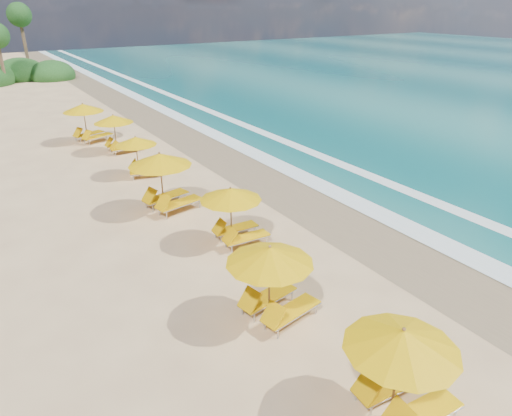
{
  "coord_description": "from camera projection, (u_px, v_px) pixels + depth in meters",
  "views": [
    {
      "loc": [
        -8.36,
        -13.26,
        8.23
      ],
      "look_at": [
        0.0,
        0.0,
        1.2
      ],
      "focal_mm": 32.57,
      "sensor_mm": 36.0,
      "label": 1
    }
  ],
  "objects": [
    {
      "name": "wet_sand",
      "position": [
        336.0,
        213.0,
        19.62
      ],
      "size": [
        4.0,
        160.0,
        0.01
      ],
      "primitive_type": "cube",
      "color": "#8B7652",
      "rests_on": "ground"
    },
    {
      "name": "station_5",
      "position": [
        166.0,
        177.0,
        19.34
      ],
      "size": [
        3.21,
        3.08,
        2.64
      ],
      "rotation": [
        0.0,
        0.0,
        0.21
      ],
      "color": "olive",
      "rests_on": "ground"
    },
    {
      "name": "station_2",
      "position": [
        404.0,
        366.0,
        9.56
      ],
      "size": [
        2.69,
        2.51,
        2.4
      ],
      "rotation": [
        0.0,
        0.0,
        -0.07
      ],
      "color": "olive",
      "rests_on": "ground"
    },
    {
      "name": "surf_foam",
      "position": [
        381.0,
        199.0,
        20.92
      ],
      "size": [
        4.0,
        160.0,
        0.01
      ],
      "color": "white",
      "rests_on": "ground"
    },
    {
      "name": "station_8",
      "position": [
        88.0,
        120.0,
        28.98
      ],
      "size": [
        3.2,
        3.14,
        2.5
      ],
      "rotation": [
        0.0,
        0.0,
        0.34
      ],
      "color": "olive",
      "rests_on": "ground"
    },
    {
      "name": "station_6",
      "position": [
        140.0,
        153.0,
        23.35
      ],
      "size": [
        2.63,
        2.55,
        2.11
      ],
      "rotation": [
        0.0,
        0.0,
        -0.27
      ],
      "color": "olive",
      "rests_on": "ground"
    },
    {
      "name": "station_4",
      "position": [
        235.0,
        211.0,
        16.75
      ],
      "size": [
        2.48,
        2.31,
        2.26
      ],
      "rotation": [
        0.0,
        0.0,
        -0.04
      ],
      "color": "olive",
      "rests_on": "ground"
    },
    {
      "name": "station_7",
      "position": [
        118.0,
        131.0,
        27.02
      ],
      "size": [
        2.53,
        2.36,
        2.29
      ],
      "rotation": [
        0.0,
        0.0,
        0.05
      ],
      "color": "olive",
      "rests_on": "ground"
    },
    {
      "name": "station_3",
      "position": [
        274.0,
        277.0,
        12.61
      ],
      "size": [
        2.9,
        2.77,
        2.41
      ],
      "rotation": [
        0.0,
        0.0,
        0.19
      ],
      "color": "olive",
      "rests_on": "ground"
    },
    {
      "name": "ground",
      "position": [
        256.0,
        237.0,
        17.67
      ],
      "size": [
        160.0,
        160.0,
        0.0
      ],
      "primitive_type": "plane",
      "color": "#D9B580",
      "rests_on": "ground"
    }
  ]
}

